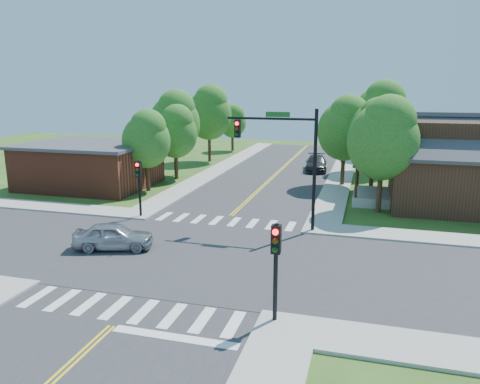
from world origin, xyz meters
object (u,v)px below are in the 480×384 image
(signal_mast_ne, at_px, (286,149))
(signal_pole_nw, at_px, (139,178))
(signal_pole_se, at_px, (276,255))
(house_ne, at_px, (466,161))
(car_dgrey, at_px, (316,164))
(car_silver, at_px, (114,237))

(signal_mast_ne, xyz_separation_m, signal_pole_nw, (-9.51, -0.01, -2.19))
(signal_pole_se, bearing_deg, house_ne, 64.42)
(signal_mast_ne, distance_m, signal_pole_se, 11.55)
(car_dgrey, bearing_deg, signal_pole_nw, -120.18)
(house_ne, height_order, car_silver, house_ne)
(signal_pole_se, relative_size, signal_pole_nw, 1.00)
(car_silver, bearing_deg, signal_pole_se, -135.64)
(car_silver, relative_size, car_dgrey, 0.85)
(signal_mast_ne, distance_m, car_dgrey, 20.50)
(signal_mast_ne, xyz_separation_m, car_silver, (-8.06, -5.82, -4.15))
(signal_pole_se, bearing_deg, car_silver, 151.06)
(signal_mast_ne, xyz_separation_m, car_dgrey, (-0.42, 20.08, -4.12))
(signal_pole_se, xyz_separation_m, house_ne, (9.51, 19.86, 0.67))
(car_dgrey, bearing_deg, signal_pole_se, -91.98)
(house_ne, bearing_deg, signal_pole_se, -115.58)
(signal_mast_ne, xyz_separation_m, house_ne, (11.19, 8.65, -1.52))
(signal_mast_ne, bearing_deg, car_silver, -144.15)
(signal_pole_se, xyz_separation_m, car_silver, (-9.75, 5.39, -1.96))
(signal_mast_ne, bearing_deg, car_dgrey, 91.20)
(signal_mast_ne, relative_size, signal_pole_nw, 1.89)
(signal_mast_ne, bearing_deg, signal_pole_nw, -179.93)
(car_silver, bearing_deg, signal_mast_ne, -70.86)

